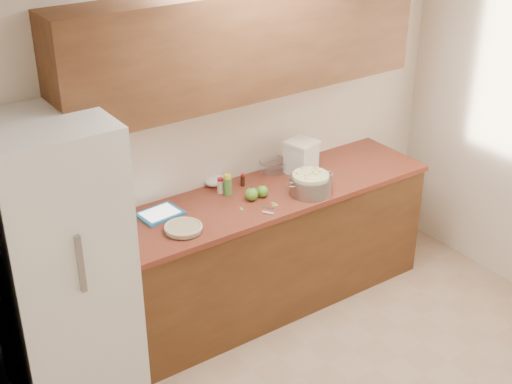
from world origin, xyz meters
TOP-DOWN VIEW (x-y plane):
  - room_shell at (0.00, 0.00)m, footprint 3.60×3.60m
  - counter_run at (0.00, 1.48)m, footprint 2.64×0.68m
  - upper_cabinets at (0.00, 1.63)m, footprint 2.60×0.34m
  - fridge at (-1.44, 1.44)m, footprint 0.70×0.70m
  - pie at (-0.67, 1.34)m, footprint 0.25×0.25m
  - colander at (0.31, 1.29)m, footprint 0.39×0.29m
  - flour_canister at (0.46, 1.59)m, footprint 0.25×0.25m
  - tablet at (-0.69, 1.61)m, footprint 0.30×0.24m
  - paring_knife at (-0.10, 1.23)m, footprint 0.10×0.14m
  - lemon_bottle at (-0.17, 1.60)m, footprint 0.06×0.06m
  - cinnamon_shaker at (-0.20, 1.65)m, footprint 0.05×0.05m
  - vanilla_bottle at (-0.01, 1.66)m, footprint 0.03×0.03m
  - mixing_bowl at (0.31, 1.74)m, footprint 0.22×0.22m
  - paper_towel at (-0.16, 1.77)m, footprint 0.18×0.15m
  - apple_left at (-0.08, 1.44)m, footprint 0.09×0.09m
  - apple_center at (0.01, 1.44)m, footprint 0.08×0.08m
  - peel_a at (-0.21, 1.37)m, footprint 0.02×0.04m
  - peel_b at (0.00, 1.28)m, footprint 0.04×0.04m
  - peel_c at (0.01, 1.31)m, footprint 0.03×0.05m

SIDE VIEW (x-z plane):
  - counter_run at x=0.00m, z-range 0.00..0.92m
  - fridge at x=-1.44m, z-range 0.00..1.80m
  - peel_a at x=-0.21m, z-range 0.92..0.92m
  - peel_b at x=0.00m, z-range 0.92..0.92m
  - peel_c at x=0.01m, z-range 0.92..0.92m
  - paring_knife at x=-0.10m, z-range 0.92..0.93m
  - tablet at x=-0.69m, z-range 0.92..0.94m
  - pie at x=-0.67m, z-range 0.92..0.96m
  - paper_towel at x=-0.16m, z-range 0.92..0.99m
  - apple_center at x=0.01m, z-range 0.91..1.01m
  - vanilla_bottle at x=-0.01m, z-range 0.92..1.01m
  - mixing_bowl at x=0.31m, z-range 0.92..1.01m
  - apple_left at x=-0.08m, z-range 0.91..1.02m
  - cinnamon_shaker at x=-0.20m, z-range 0.92..1.03m
  - colander at x=0.31m, z-range 0.92..1.06m
  - lemon_bottle at x=-0.17m, z-range 0.92..1.07m
  - flour_canister at x=0.46m, z-range 0.92..1.17m
  - room_shell at x=0.00m, z-range -0.50..3.10m
  - upper_cabinets at x=0.00m, z-range 1.60..2.30m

